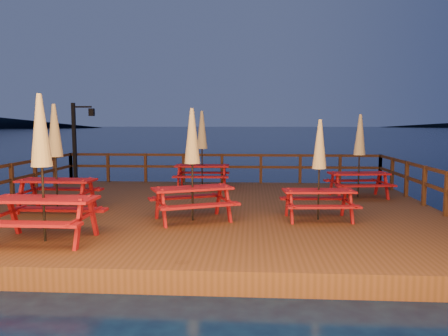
{
  "coord_description": "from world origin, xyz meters",
  "views": [
    {
      "loc": [
        1.13,
        -11.47,
        2.68
      ],
      "look_at": [
        0.35,
        0.6,
        1.41
      ],
      "focal_mm": 35.0,
      "sensor_mm": 36.0,
      "label": 1
    }
  ],
  "objects_px": {
    "picnic_table_2": "(56,156)",
    "picnic_table_1": "(42,166)",
    "lamp_post": "(78,135)",
    "picnic_table_0": "(359,155)"
  },
  "relations": [
    {
      "from": "lamp_post",
      "to": "picnic_table_0",
      "type": "xyz_separation_m",
      "value": [
        9.76,
        -2.63,
        -0.49
      ]
    },
    {
      "from": "picnic_table_0",
      "to": "picnic_table_1",
      "type": "height_order",
      "value": "picnic_table_1"
    },
    {
      "from": "picnic_table_0",
      "to": "picnic_table_2",
      "type": "distance_m",
      "value": 8.64
    },
    {
      "from": "picnic_table_2",
      "to": "picnic_table_1",
      "type": "bearing_deg",
      "value": -68.28
    },
    {
      "from": "lamp_post",
      "to": "picnic_table_2",
      "type": "xyz_separation_m",
      "value": [
        1.52,
        -5.24,
        -0.37
      ]
    },
    {
      "from": "lamp_post",
      "to": "picnic_table_1",
      "type": "height_order",
      "value": "lamp_post"
    },
    {
      "from": "lamp_post",
      "to": "picnic_table_2",
      "type": "height_order",
      "value": "lamp_post"
    },
    {
      "from": "picnic_table_0",
      "to": "picnic_table_1",
      "type": "relative_size",
      "value": 0.89
    },
    {
      "from": "lamp_post",
      "to": "picnic_table_2",
      "type": "relative_size",
      "value": 1.1
    },
    {
      "from": "picnic_table_2",
      "to": "picnic_table_0",
      "type": "bearing_deg",
      "value": 19.16
    }
  ]
}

